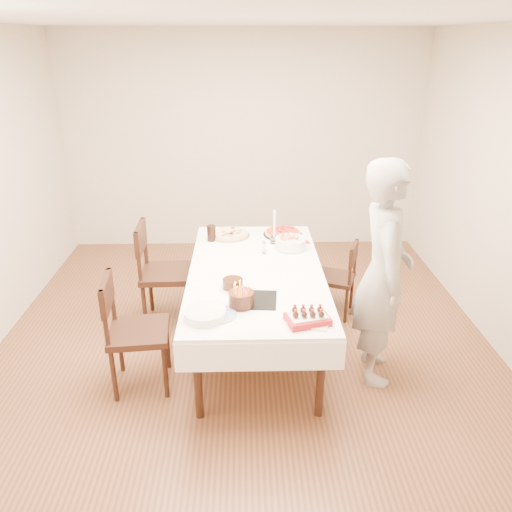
{
  "coord_description": "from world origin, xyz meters",
  "views": [
    {
      "loc": [
        0.0,
        -3.83,
        2.57
      ],
      "look_at": [
        0.1,
        0.03,
        0.88
      ],
      "focal_mm": 35.0,
      "sensor_mm": 36.0,
      "label": 1
    }
  ],
  "objects_px": {
    "taper_candle": "(274,226)",
    "cola_glass": "(211,233)",
    "pizza_pepperoni": "(283,233)",
    "person": "(383,274)",
    "dining_table": "(256,308)",
    "chair_left_savory": "(167,273)",
    "layer_cake": "(233,284)",
    "pizza_white": "(229,234)",
    "pasta_bowl": "(290,243)",
    "strawberry_box": "(308,318)",
    "chair_left_dessert": "(139,332)",
    "birthday_cake": "(241,294)",
    "chair_right_savory": "(335,278)"
  },
  "relations": [
    {
      "from": "pasta_bowl",
      "to": "cola_glass",
      "type": "height_order",
      "value": "cola_glass"
    },
    {
      "from": "cola_glass",
      "to": "taper_candle",
      "type": "bearing_deg",
      "value": -7.55
    },
    {
      "from": "birthday_cake",
      "to": "person",
      "type": "bearing_deg",
      "value": 10.23
    },
    {
      "from": "chair_left_savory",
      "to": "pizza_pepperoni",
      "type": "height_order",
      "value": "chair_left_savory"
    },
    {
      "from": "chair_left_savory",
      "to": "taper_candle",
      "type": "bearing_deg",
      "value": -173.66
    },
    {
      "from": "chair_left_dessert",
      "to": "taper_candle",
      "type": "xyz_separation_m",
      "value": [
        1.11,
        1.14,
        0.44
      ]
    },
    {
      "from": "taper_candle",
      "to": "layer_cake",
      "type": "distance_m",
      "value": 1.03
    },
    {
      "from": "chair_left_dessert",
      "to": "pizza_white",
      "type": "relative_size",
      "value": 2.33
    },
    {
      "from": "taper_candle",
      "to": "strawberry_box",
      "type": "bearing_deg",
      "value": -84.3
    },
    {
      "from": "chair_right_savory",
      "to": "pizza_white",
      "type": "bearing_deg",
      "value": -171.22
    },
    {
      "from": "dining_table",
      "to": "birthday_cake",
      "type": "distance_m",
      "value": 0.79
    },
    {
      "from": "dining_table",
      "to": "person",
      "type": "height_order",
      "value": "person"
    },
    {
      "from": "person",
      "to": "layer_cake",
      "type": "relative_size",
      "value": 8.78
    },
    {
      "from": "layer_cake",
      "to": "pizza_white",
      "type": "bearing_deg",
      "value": 92.71
    },
    {
      "from": "taper_candle",
      "to": "cola_glass",
      "type": "bearing_deg",
      "value": 172.45
    },
    {
      "from": "pasta_bowl",
      "to": "birthday_cake",
      "type": "xyz_separation_m",
      "value": [
        -0.46,
        -1.09,
        0.04
      ]
    },
    {
      "from": "person",
      "to": "layer_cake",
      "type": "bearing_deg",
      "value": 92.09
    },
    {
      "from": "birthday_cake",
      "to": "chair_left_dessert",
      "type": "bearing_deg",
      "value": 173.88
    },
    {
      "from": "taper_candle",
      "to": "birthday_cake",
      "type": "height_order",
      "value": "taper_candle"
    },
    {
      "from": "layer_cake",
      "to": "cola_glass",
      "type": "bearing_deg",
      "value": 102.34
    },
    {
      "from": "pizza_white",
      "to": "strawberry_box",
      "type": "xyz_separation_m",
      "value": [
        0.58,
        -1.66,
        0.01
      ]
    },
    {
      "from": "pizza_pepperoni",
      "to": "pizza_white",
      "type": "bearing_deg",
      "value": -176.78
    },
    {
      "from": "person",
      "to": "birthday_cake",
      "type": "bearing_deg",
      "value": 106.19
    },
    {
      "from": "pasta_bowl",
      "to": "strawberry_box",
      "type": "relative_size",
      "value": 0.99
    },
    {
      "from": "birthday_cake",
      "to": "strawberry_box",
      "type": "distance_m",
      "value": 0.53
    },
    {
      "from": "chair_right_savory",
      "to": "layer_cake",
      "type": "height_order",
      "value": "layer_cake"
    },
    {
      "from": "cola_glass",
      "to": "pasta_bowl",
      "type": "bearing_deg",
      "value": -15.87
    },
    {
      "from": "pizza_pepperoni",
      "to": "cola_glass",
      "type": "distance_m",
      "value": 0.72
    },
    {
      "from": "chair_left_savory",
      "to": "chair_left_dessert",
      "type": "distance_m",
      "value": 1.0
    },
    {
      "from": "person",
      "to": "pizza_pepperoni",
      "type": "xyz_separation_m",
      "value": [
        -0.68,
        1.25,
        -0.13
      ]
    },
    {
      "from": "taper_candle",
      "to": "strawberry_box",
      "type": "height_order",
      "value": "taper_candle"
    },
    {
      "from": "chair_left_savory",
      "to": "dining_table",
      "type": "bearing_deg",
      "value": 149.6
    },
    {
      "from": "chair_right_savory",
      "to": "pizza_pepperoni",
      "type": "xyz_separation_m",
      "value": [
        -0.51,
        0.26,
        0.38
      ]
    },
    {
      "from": "dining_table",
      "to": "birthday_cake",
      "type": "xyz_separation_m",
      "value": [
        -0.12,
        -0.62,
        0.47
      ]
    },
    {
      "from": "pizza_pepperoni",
      "to": "taper_candle",
      "type": "xyz_separation_m",
      "value": [
        -0.1,
        -0.22,
        0.15
      ]
    },
    {
      "from": "dining_table",
      "to": "chair_right_savory",
      "type": "height_order",
      "value": "chair_right_savory"
    },
    {
      "from": "chair_left_dessert",
      "to": "taper_candle",
      "type": "distance_m",
      "value": 1.65
    },
    {
      "from": "pizza_white",
      "to": "pizza_pepperoni",
      "type": "bearing_deg",
      "value": 3.22
    },
    {
      "from": "dining_table",
      "to": "pasta_bowl",
      "type": "relative_size",
      "value": 7.35
    },
    {
      "from": "layer_cake",
      "to": "taper_candle",
      "type": "bearing_deg",
      "value": 68.08
    },
    {
      "from": "pizza_white",
      "to": "strawberry_box",
      "type": "height_order",
      "value": "strawberry_box"
    },
    {
      "from": "cola_glass",
      "to": "person",
      "type": "bearing_deg",
      "value": -38.72
    },
    {
      "from": "pasta_bowl",
      "to": "chair_left_savory",
      "type": "bearing_deg",
      "value": -179.43
    },
    {
      "from": "pizza_white",
      "to": "layer_cake",
      "type": "distance_m",
      "value": 1.14
    },
    {
      "from": "chair_right_savory",
      "to": "person",
      "type": "bearing_deg",
      "value": -58.88
    },
    {
      "from": "dining_table",
      "to": "pizza_white",
      "type": "distance_m",
      "value": 0.92
    },
    {
      "from": "person",
      "to": "pasta_bowl",
      "type": "xyz_separation_m",
      "value": [
        -0.63,
        0.9,
        -0.1
      ]
    },
    {
      "from": "pizza_white",
      "to": "pizza_pepperoni",
      "type": "xyz_separation_m",
      "value": [
        0.54,
        0.03,
        0.0
      ]
    },
    {
      "from": "birthday_cake",
      "to": "strawberry_box",
      "type": "xyz_separation_m",
      "value": [
        0.46,
        -0.24,
        -0.06
      ]
    },
    {
      "from": "person",
      "to": "pasta_bowl",
      "type": "bearing_deg",
      "value": 41.1
    }
  ]
}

